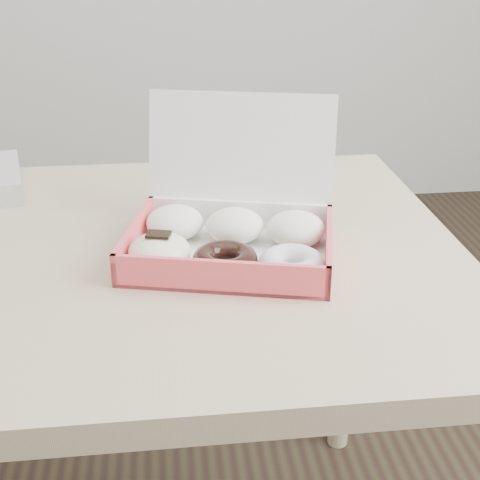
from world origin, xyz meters
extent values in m
cube|color=tan|center=(0.00, 0.00, 0.73)|extent=(1.20, 0.80, 0.04)
cylinder|color=tan|center=(0.55, 0.35, 0.35)|extent=(0.05, 0.05, 0.71)
cube|color=white|center=(0.24, -0.06, 0.75)|extent=(0.34, 0.28, 0.01)
cube|color=#FF535B|center=(0.21, -0.16, 0.77)|extent=(0.29, 0.08, 0.05)
cube|color=white|center=(0.26, 0.05, 0.77)|extent=(0.29, 0.08, 0.05)
cube|color=#FF535B|center=(0.10, -0.02, 0.77)|extent=(0.06, 0.21, 0.05)
cube|color=#FF535B|center=(0.38, -0.09, 0.77)|extent=(0.06, 0.21, 0.05)
cube|color=white|center=(0.27, 0.07, 0.86)|extent=(0.30, 0.13, 0.21)
ellipsoid|color=white|center=(0.16, 0.02, 0.78)|extent=(0.11, 0.11, 0.05)
ellipsoid|color=white|center=(0.25, -0.01, 0.78)|extent=(0.11, 0.11, 0.05)
ellipsoid|color=white|center=(0.34, -0.03, 0.78)|extent=(0.11, 0.11, 0.05)
ellipsoid|color=#FFF7CE|center=(0.14, -0.08, 0.78)|extent=(0.11, 0.11, 0.05)
cube|color=black|center=(0.14, -0.08, 0.81)|extent=(0.04, 0.03, 0.00)
torus|color=black|center=(0.23, -0.10, 0.77)|extent=(0.11, 0.11, 0.03)
torus|color=white|center=(0.32, -0.13, 0.77)|extent=(0.11, 0.11, 0.03)
camera|label=1|loc=(0.15, -0.93, 1.20)|focal=50.00mm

